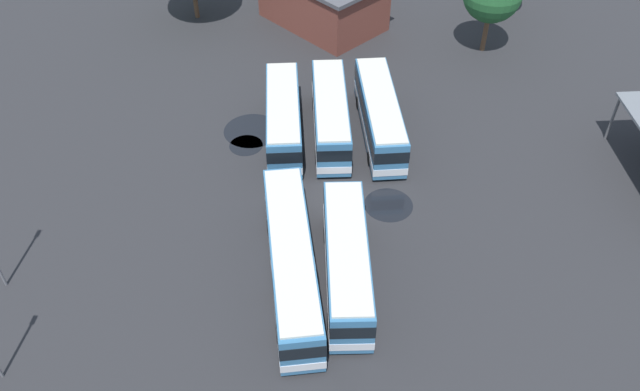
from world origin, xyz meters
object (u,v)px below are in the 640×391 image
Objects in this scene: bus_row0_slot2 at (292,262)px; bus_row1_slot2 at (283,118)px; bus_row1_slot0 at (380,115)px; bus_row1_slot1 at (331,115)px; bus_row0_slot1 at (347,261)px.

bus_row0_slot2 and bus_row1_slot2 have the same top height.
bus_row1_slot0 is at bearing -82.18° from bus_row1_slot2.
bus_row1_slot1 is (-0.34, 3.70, -0.00)m from bus_row1_slot0.
bus_row0_slot2 is at bearing 162.04° from bus_row1_slot0.
bus_row1_slot2 is (13.79, 5.59, -0.00)m from bus_row0_slot1.
bus_row0_slot2 is 15.90m from bus_row1_slot0.
bus_row1_slot0 is 1.05× the size of bus_row1_slot1.
bus_row1_slot2 is (-0.99, 7.21, -0.00)m from bus_row1_slot0.
bus_row0_slot1 and bus_row1_slot1 have the same top height.
bus_row0_slot2 is at bearing 95.87° from bus_row0_slot1.
bus_row1_slot2 is at bearing 97.82° from bus_row1_slot0.
bus_row0_slot1 is 14.88m from bus_row1_slot2.
bus_row0_slot1 is 14.87m from bus_row1_slot0.
bus_row0_slot1 is at bearing 173.73° from bus_row1_slot0.
bus_row1_slot0 is 3.72m from bus_row1_slot1.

